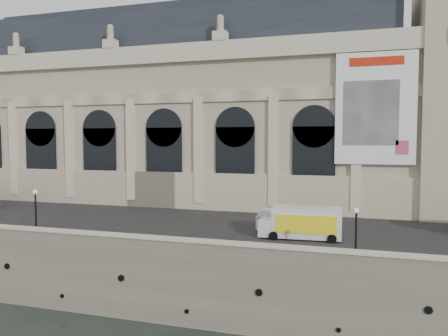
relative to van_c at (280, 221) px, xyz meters
The scene contains 9 objects.
ground 19.09m from the van_c, 140.68° to the right, with size 260.00×260.00×0.00m, color black.
quay 27.75m from the van_c, 119.94° to the left, with size 160.00×70.00×6.00m, color gray.
street 14.02m from the van_c, 168.53° to the left, with size 160.00×24.00×0.06m, color #2D2D2D.
parapet 17.34m from the van_c, 142.21° to the right, with size 160.00×1.40×1.21m.
museum 30.52m from the van_c, 135.05° to the left, with size 69.00×18.70×29.10m.
van_c is the anchor object (origin of this frame).
box_truck 3.58m from the van_c, 45.29° to the right, with size 7.76×3.08×3.07m.
lamp_left 23.90m from the van_c, 157.17° to the right, with size 0.47×0.47×4.65m.
lamp_right 11.77m from the van_c, 50.93° to the right, with size 0.43×0.43×4.21m.
Camera 1 is at (21.03, -32.39, 15.42)m, focal length 35.00 mm.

